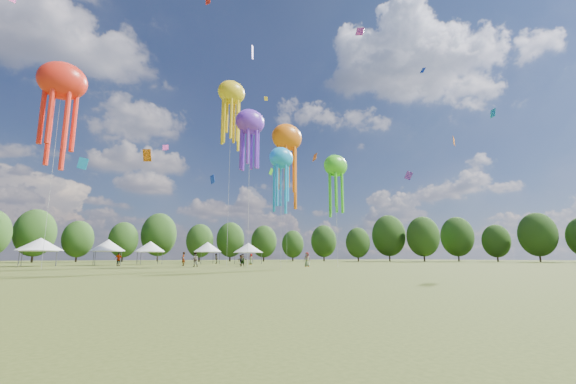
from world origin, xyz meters
TOP-DOWN VIEW (x-y plane):
  - ground at (0.00, 0.00)m, footprint 300.00×300.00m
  - spectator_near at (-3.48, 37.97)m, footprint 1.00×0.85m
  - spectators_far at (3.04, 44.60)m, footprint 21.43×28.10m
  - festival_tents at (-4.98, 54.67)m, footprint 36.75×11.77m
  - show_kites at (5.29, 42.16)m, footprint 42.76×26.53m
  - small_kites at (-0.90, 43.29)m, footprint 69.33×61.74m
  - treeline at (-3.87, 62.51)m, footprint 201.57×95.24m

SIDE VIEW (x-z plane):
  - ground at x=0.00m, z-range 0.00..0.00m
  - spectators_far at x=3.04m, z-range -0.08..1.83m
  - spectator_near at x=-3.48m, z-range 0.00..1.80m
  - festival_tents at x=-4.98m, z-range 0.96..4.90m
  - treeline at x=-3.87m, z-range -0.17..13.26m
  - show_kites at x=5.29m, z-range 5.07..33.02m
  - small_kites at x=-0.90m, z-range 7.20..52.13m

